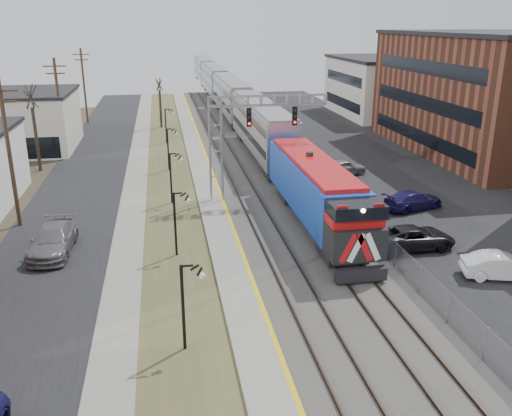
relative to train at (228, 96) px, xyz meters
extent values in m
cube|color=black|center=(-17.00, -33.19, -2.92)|extent=(7.00, 120.00, 0.04)
cube|color=gray|center=(-12.50, -33.19, -2.90)|extent=(2.00, 120.00, 0.08)
cube|color=#484F2A|center=(-9.50, -33.19, -2.91)|extent=(4.00, 120.00, 0.06)
cube|color=gray|center=(-6.50, -33.19, -2.82)|extent=(2.00, 120.00, 0.24)
cube|color=#595651|center=(-1.50, -33.19, -2.84)|extent=(8.00, 120.00, 0.20)
cube|color=black|center=(10.50, -33.19, -2.92)|extent=(16.00, 120.00, 0.04)
cube|color=gold|center=(-5.62, -33.19, -2.69)|extent=(0.24, 120.00, 0.01)
cube|color=#2D2119|center=(-4.25, -33.19, -2.66)|extent=(0.08, 120.00, 0.15)
cube|color=#2D2119|center=(-2.75, -33.19, -2.66)|extent=(0.08, 120.00, 0.15)
cube|color=#2D2119|center=(-0.75, -33.19, -2.66)|extent=(0.08, 120.00, 0.15)
cube|color=#2D2119|center=(0.75, -33.19, -2.66)|extent=(0.08, 120.00, 0.15)
cube|color=#1540B0|center=(0.00, -47.19, -0.46)|extent=(3.00, 17.00, 4.25)
cube|color=black|center=(0.00, -55.89, -2.24)|extent=(2.80, 0.50, 0.70)
cube|color=#A7ABB2|center=(0.00, -26.89, 0.07)|extent=(3.00, 22.00, 5.33)
cube|color=#A7ABB2|center=(0.00, -4.09, 0.07)|extent=(3.00, 22.00, 5.33)
cube|color=#A7ABB2|center=(0.00, 18.71, 0.07)|extent=(3.00, 22.00, 5.33)
cube|color=#A7ABB2|center=(0.00, 41.51, 0.07)|extent=(3.00, 22.00, 5.33)
cube|color=gray|center=(-6.00, -40.19, 1.06)|extent=(1.00, 1.00, 8.00)
cube|color=gray|center=(-2.00, -40.19, 4.81)|extent=(9.00, 0.80, 0.80)
cube|color=black|center=(-3.50, -40.64, 3.66)|extent=(0.35, 0.25, 1.40)
cube|color=black|center=(0.00, -40.64, 3.66)|extent=(0.35, 0.25, 1.40)
cylinder|color=black|center=(-9.50, -60.19, -0.94)|extent=(0.14, 0.14, 4.00)
cylinder|color=black|center=(-9.50, -50.19, -0.94)|extent=(0.14, 0.14, 4.00)
cylinder|color=black|center=(-9.50, -40.19, -0.94)|extent=(0.14, 0.14, 4.00)
cylinder|color=black|center=(-9.50, -30.19, -0.94)|extent=(0.14, 0.14, 4.00)
cylinder|color=black|center=(-9.50, -18.19, -0.94)|extent=(0.14, 0.14, 4.00)
cylinder|color=#4C3823|center=(-20.00, -43.19, 2.06)|extent=(0.28, 0.28, 10.00)
cylinder|color=#4C3823|center=(-20.00, -23.19, 2.06)|extent=(0.28, 0.28, 10.00)
cylinder|color=#4C3823|center=(-20.00, -3.19, 2.06)|extent=(0.28, 0.28, 10.00)
cube|color=gray|center=(2.70, -33.19, -2.14)|extent=(0.04, 120.00, 1.60)
cube|color=beige|center=(-26.50, -18.19, 0.06)|extent=(14.00, 12.00, 6.00)
cube|color=brown|center=(24.50, -28.19, 3.06)|extent=(16.00, 26.00, 12.00)
cube|color=beige|center=(24.50, -3.19, 1.06)|extent=(16.00, 18.00, 8.00)
cylinder|color=#382D23|center=(-21.50, -28.19, 0.04)|extent=(0.30, 0.30, 5.95)
cylinder|color=#382D23|center=(-10.00, -8.19, -0.49)|extent=(0.30, 0.30, 4.90)
imported|color=white|center=(7.93, -56.33, -2.24)|extent=(4.48, 2.52, 1.40)
imported|color=black|center=(5.00, -51.63, -2.23)|extent=(5.19, 2.49, 1.43)
imported|color=#1E164F|center=(8.26, -44.67, -2.24)|extent=(5.17, 3.31, 1.39)
imported|color=gray|center=(6.13, -34.76, -2.20)|extent=(4.64, 2.88, 1.47)
imported|color=slate|center=(-16.85, -48.48, -2.12)|extent=(2.50, 5.70, 1.63)
camera|label=1|loc=(-9.94, -80.48, 10.49)|focal=38.00mm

